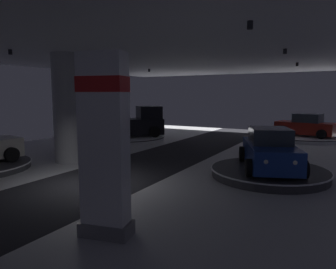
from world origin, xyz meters
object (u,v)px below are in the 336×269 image
object	(u,v)px
display_platform_far_left	(128,138)
column_left	(68,109)
brand_sign_pylon	(104,144)
display_car_mid_right	(270,150)
display_platform_deep_right	(305,138)
visitor_walking_near	(96,149)
display_platform_mid_right	(269,172)
display_car_deep_right	(306,126)
pickup_truck_far_left	(132,124)

from	to	relation	value
display_platform_far_left	column_left	bearing A→B (deg)	-74.92
brand_sign_pylon	display_car_mid_right	world-z (taller)	brand_sign_pylon
display_car_mid_right	display_platform_deep_right	size ratio (longest dim) A/B	0.83
column_left	brand_sign_pylon	world-z (taller)	column_left
display_car_mid_right	visitor_walking_near	world-z (taller)	display_car_mid_right
display_platform_mid_right	display_car_deep_right	distance (m)	12.58
display_car_mid_right	display_platform_far_left	bearing A→B (deg)	153.08
display_platform_deep_right	visitor_walking_near	xyz separation A→B (m)	(-7.73, -14.78, 0.73)
column_left	pickup_truck_far_left	size ratio (longest dim) A/B	1.04
column_left	pickup_truck_far_left	bearing A→B (deg)	103.19
display_platform_far_left	visitor_walking_near	xyz separation A→B (m)	(4.24, -8.23, 0.76)
pickup_truck_far_left	display_platform_deep_right	distance (m)	13.38
display_platform_deep_right	visitor_walking_near	world-z (taller)	visitor_walking_near
display_platform_far_left	display_platform_deep_right	bearing A→B (deg)	28.67
brand_sign_pylon	display_platform_deep_right	world-z (taller)	brand_sign_pylon
display_platform_mid_right	display_car_mid_right	xyz separation A→B (m)	(-0.01, 0.03, 0.93)
display_platform_mid_right	display_platform_deep_right	bearing A→B (deg)	89.09
display_platform_mid_right	brand_sign_pylon	bearing A→B (deg)	-107.42
display_platform_far_left	visitor_walking_near	world-z (taller)	visitor_walking_near
display_platform_deep_right	column_left	bearing A→B (deg)	-124.35
display_platform_deep_right	brand_sign_pylon	bearing A→B (deg)	-97.31
brand_sign_pylon	display_platform_far_left	distance (m)	16.67
display_platform_mid_right	display_platform_far_left	size ratio (longest dim) A/B	0.86
pickup_truck_far_left	brand_sign_pylon	bearing A→B (deg)	-56.48
display_platform_deep_right	visitor_walking_near	size ratio (longest dim) A/B	3.48
pickup_truck_far_left	display_platform_deep_right	xyz separation A→B (m)	(11.75, 6.31, -1.02)
display_platform_deep_right	display_car_deep_right	distance (m)	0.90
column_left	display_platform_deep_right	size ratio (longest dim) A/B	0.99
display_platform_mid_right	display_car_mid_right	world-z (taller)	display_car_mid_right
display_platform_mid_right	display_platform_far_left	bearing A→B (deg)	152.99
column_left	display_platform_far_left	xyz separation A→B (m)	(-2.12, 7.87, -2.60)
column_left	display_platform_far_left	bearing A→B (deg)	105.08
column_left	display_car_mid_right	world-z (taller)	column_left
brand_sign_pylon	visitor_walking_near	size ratio (longest dim) A/B	2.78
display_car_mid_right	display_car_deep_right	xyz separation A→B (m)	(0.24, 12.51, -0.05)
pickup_truck_far_left	display_car_deep_right	bearing A→B (deg)	28.16
display_platform_mid_right	display_platform_deep_right	xyz separation A→B (m)	(0.20, 12.55, -0.03)
brand_sign_pylon	display_car_mid_right	size ratio (longest dim) A/B	0.97
display_platform_deep_right	display_car_mid_right	bearing A→B (deg)	-90.97
display_platform_mid_right	display_platform_far_left	xyz separation A→B (m)	(-11.77, 6.00, -0.05)
visitor_walking_near	column_left	bearing A→B (deg)	170.39
display_platform_far_left	display_car_deep_right	xyz separation A→B (m)	(12.00, 6.54, 0.93)
display_car_mid_right	display_platform_deep_right	world-z (taller)	display_car_mid_right
visitor_walking_near	display_platform_deep_right	bearing A→B (deg)	62.39
pickup_truck_far_left	display_platform_deep_right	size ratio (longest dim) A/B	0.96
column_left	display_car_deep_right	distance (m)	17.56
pickup_truck_far_left	display_platform_deep_right	bearing A→B (deg)	28.25
visitor_walking_near	display_platform_mid_right	bearing A→B (deg)	16.50
column_left	brand_sign_pylon	distance (m)	9.27
display_car_mid_right	display_platform_far_left	size ratio (longest dim) A/B	0.80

